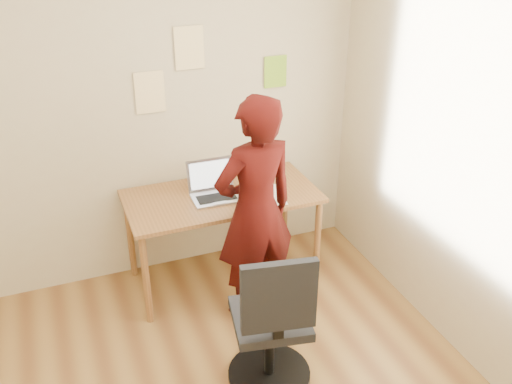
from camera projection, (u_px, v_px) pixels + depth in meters
name	position (u px, v px, depth m)	size (l,w,h in m)	color
room	(194.00, 229.00, 2.56)	(3.58, 3.58, 2.78)	brown
desk	(222.00, 205.00, 4.20)	(1.40, 0.70, 0.74)	brown
laptop	(214.00, 189.00, 4.12)	(0.35, 0.31, 0.24)	#B5B5BD
paper_sheet	(268.00, 195.00, 4.15)	(0.23, 0.33, 0.00)	white
phone	(265.00, 197.00, 4.11)	(0.08, 0.14, 0.01)	black
wall_note_left	(150.00, 92.00, 4.00)	(0.21, 0.00, 0.30)	#FFDE98
wall_note_mid	(189.00, 48.00, 3.97)	(0.21, 0.00, 0.30)	#FFDE98
wall_note_right	(275.00, 72.00, 4.29)	(0.18, 0.00, 0.24)	#83BA29
office_chair	(272.00, 330.00, 3.33)	(0.52, 0.52, 0.99)	black
person	(255.00, 212.00, 3.79)	(0.59, 0.39, 1.63)	#360907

